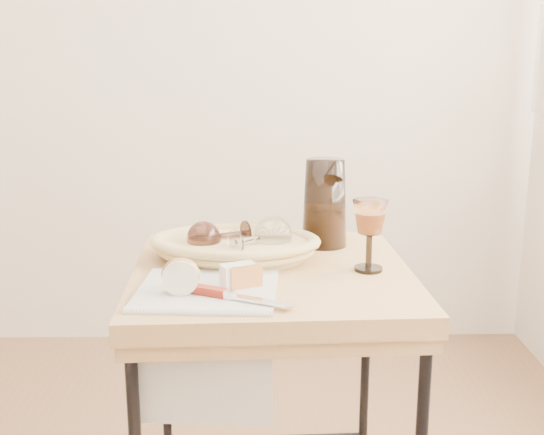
{
  "coord_description": "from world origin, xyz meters",
  "views": [
    {
      "loc": [
        0.67,
        -1.0,
        1.23
      ],
      "look_at": [
        0.69,
        0.39,
        0.89
      ],
      "focal_mm": 44.93,
      "sensor_mm": 36.0,
      "label": 1
    }
  ],
  "objects_px": {
    "tea_towel": "(207,290)",
    "wine_goblet": "(369,235)",
    "side_table": "(272,426)",
    "table_knife": "(234,295)",
    "goblet_lying_b": "(257,238)",
    "pitcher": "(325,203)",
    "apple_half": "(181,275)",
    "goblet_lying_a": "(222,236)",
    "bread_basket": "(235,248)"
  },
  "relations": [
    {
      "from": "tea_towel",
      "to": "wine_goblet",
      "type": "distance_m",
      "value": 0.37
    },
    {
      "from": "side_table",
      "to": "table_knife",
      "type": "xyz_separation_m",
      "value": [
        -0.08,
        -0.2,
        0.4
      ]
    },
    {
      "from": "goblet_lying_b",
      "to": "pitcher",
      "type": "height_order",
      "value": "pitcher"
    },
    {
      "from": "pitcher",
      "to": "table_knife",
      "type": "height_order",
      "value": "pitcher"
    },
    {
      "from": "tea_towel",
      "to": "apple_half",
      "type": "relative_size",
      "value": 3.62
    },
    {
      "from": "tea_towel",
      "to": "goblet_lying_a",
      "type": "height_order",
      "value": "goblet_lying_a"
    },
    {
      "from": "goblet_lying_a",
      "to": "pitcher",
      "type": "height_order",
      "value": "pitcher"
    },
    {
      "from": "table_knife",
      "to": "goblet_lying_a",
      "type": "bearing_deg",
      "value": 122.58
    },
    {
      "from": "table_knife",
      "to": "tea_towel",
      "type": "bearing_deg",
      "value": 158.24
    },
    {
      "from": "table_knife",
      "to": "wine_goblet",
      "type": "bearing_deg",
      "value": 58.39
    },
    {
      "from": "tea_towel",
      "to": "wine_goblet",
      "type": "bearing_deg",
      "value": 24.41
    },
    {
      "from": "bread_basket",
      "to": "pitcher",
      "type": "xyz_separation_m",
      "value": [
        0.21,
        0.11,
        0.08
      ]
    },
    {
      "from": "wine_goblet",
      "to": "bread_basket",
      "type": "bearing_deg",
      "value": 162.58
    },
    {
      "from": "pitcher",
      "to": "apple_half",
      "type": "height_order",
      "value": "pitcher"
    },
    {
      "from": "table_knife",
      "to": "apple_half",
      "type": "bearing_deg",
      "value": -176.41
    },
    {
      "from": "bread_basket",
      "to": "apple_half",
      "type": "distance_m",
      "value": 0.26
    },
    {
      "from": "tea_towel",
      "to": "pitcher",
      "type": "relative_size",
      "value": 1.08
    },
    {
      "from": "side_table",
      "to": "wine_goblet",
      "type": "distance_m",
      "value": 0.51
    },
    {
      "from": "side_table",
      "to": "goblet_lying_b",
      "type": "relative_size",
      "value": 5.48
    },
    {
      "from": "goblet_lying_a",
      "to": "goblet_lying_b",
      "type": "distance_m",
      "value": 0.09
    },
    {
      "from": "wine_goblet",
      "to": "table_knife",
      "type": "relative_size",
      "value": 0.71
    },
    {
      "from": "pitcher",
      "to": "wine_goblet",
      "type": "relative_size",
      "value": 1.59
    },
    {
      "from": "pitcher",
      "to": "bread_basket",
      "type": "bearing_deg",
      "value": -132.97
    },
    {
      "from": "wine_goblet",
      "to": "goblet_lying_a",
      "type": "bearing_deg",
      "value": 161.67
    },
    {
      "from": "tea_towel",
      "to": "goblet_lying_a",
      "type": "bearing_deg",
      "value": 89.67
    },
    {
      "from": "goblet_lying_b",
      "to": "wine_goblet",
      "type": "relative_size",
      "value": 0.88
    },
    {
      "from": "goblet_lying_b",
      "to": "apple_half",
      "type": "relative_size",
      "value": 1.86
    },
    {
      "from": "tea_towel",
      "to": "apple_half",
      "type": "height_order",
      "value": "apple_half"
    },
    {
      "from": "side_table",
      "to": "pitcher",
      "type": "relative_size",
      "value": 3.04
    },
    {
      "from": "goblet_lying_a",
      "to": "apple_half",
      "type": "relative_size",
      "value": 1.67
    },
    {
      "from": "pitcher",
      "to": "wine_goblet",
      "type": "xyz_separation_m",
      "value": [
        0.08,
        -0.2,
        -0.03
      ]
    },
    {
      "from": "tea_towel",
      "to": "goblet_lying_b",
      "type": "bearing_deg",
      "value": 67.37
    },
    {
      "from": "goblet_lying_a",
      "to": "apple_half",
      "type": "distance_m",
      "value": 0.26
    },
    {
      "from": "side_table",
      "to": "table_knife",
      "type": "height_order",
      "value": "table_knife"
    },
    {
      "from": "tea_towel",
      "to": "table_knife",
      "type": "bearing_deg",
      "value": -43.02
    },
    {
      "from": "side_table",
      "to": "bread_basket",
      "type": "xyz_separation_m",
      "value": [
        -0.08,
        0.07,
        0.41
      ]
    },
    {
      "from": "goblet_lying_b",
      "to": "pitcher",
      "type": "relative_size",
      "value": 0.56
    },
    {
      "from": "goblet_lying_a",
      "to": "pitcher",
      "type": "relative_size",
      "value": 0.5
    },
    {
      "from": "goblet_lying_a",
      "to": "side_table",
      "type": "bearing_deg",
      "value": 115.56
    },
    {
      "from": "tea_towel",
      "to": "table_knife",
      "type": "distance_m",
      "value": 0.08
    },
    {
      "from": "bread_basket",
      "to": "wine_goblet",
      "type": "xyz_separation_m",
      "value": [
        0.29,
        -0.09,
        0.05
      ]
    },
    {
      "from": "pitcher",
      "to": "table_knife",
      "type": "distance_m",
      "value": 0.45
    },
    {
      "from": "bread_basket",
      "to": "pitcher",
      "type": "relative_size",
      "value": 1.36
    },
    {
      "from": "side_table",
      "to": "tea_towel",
      "type": "height_order",
      "value": "tea_towel"
    },
    {
      "from": "goblet_lying_a",
      "to": "apple_half",
      "type": "xyz_separation_m",
      "value": [
        -0.07,
        -0.25,
        -0.01
      ]
    },
    {
      "from": "goblet_lying_b",
      "to": "bread_basket",
      "type": "bearing_deg",
      "value": 120.94
    },
    {
      "from": "goblet_lying_a",
      "to": "wine_goblet",
      "type": "relative_size",
      "value": 0.79
    },
    {
      "from": "goblet_lying_a",
      "to": "table_knife",
      "type": "relative_size",
      "value": 0.56
    },
    {
      "from": "apple_half",
      "to": "side_table",
      "type": "bearing_deg",
      "value": 38.23
    },
    {
      "from": "tea_towel",
      "to": "table_knife",
      "type": "height_order",
      "value": "table_knife"
    }
  ]
}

